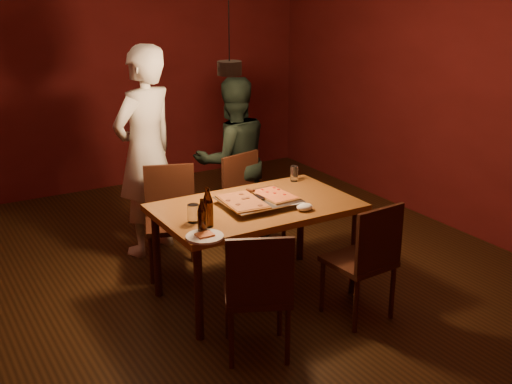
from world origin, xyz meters
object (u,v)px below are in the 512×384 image
chair_far_right (249,195)px  beer_bottle_b (208,207)px  pizza_tray (259,202)px  diner_dark (233,160)px  pendant_lamp (229,67)px  dining_table (256,214)px  chair_near_left (258,284)px  plate_slice (205,236)px  chair_near_right (368,252)px  diner_white (146,152)px  beer_bottle_a (202,216)px  chair_far_left (171,209)px

chair_far_right → beer_bottle_b: size_ratio=1.82×
chair_far_right → pizza_tray: size_ratio=0.93×
diner_dark → pendant_lamp: (-0.50, -0.89, 0.99)m
chair_far_right → pendant_lamp: 1.41m
dining_table → beer_bottle_b: (-0.51, -0.21, 0.21)m
chair_near_left → beer_bottle_b: bearing=120.8°
plate_slice → pendant_lamp: pendant_lamp is taller
chair_near_right → diner_dark: bearing=88.1°
dining_table → pendant_lamp: 1.11m
chair_near_right → plate_slice: (-1.10, 0.36, 0.22)m
chair_near_left → chair_near_right: same height
diner_white → chair_near_left: bearing=64.8°
beer_bottle_a → diner_white: 1.54m
chair_near_right → plate_slice: bearing=158.0°
chair_far_right → chair_far_left: bearing=-15.1°
chair_far_left → beer_bottle_a: (-0.22, -1.06, 0.33)m
dining_table → beer_bottle_a: (-0.59, -0.29, 0.19)m
beer_bottle_b → plate_slice: (-0.11, -0.17, -0.13)m
dining_table → diner_dark: diner_dark is taller
beer_bottle_b → pendant_lamp: (0.42, 0.44, 0.87)m
chair_near_left → beer_bottle_b: 0.67m
chair_far_right → dining_table: bearing=49.8°
chair_near_left → diner_white: size_ratio=0.30×
chair_far_left → pizza_tray: (0.39, -0.79, 0.24)m
chair_far_right → diner_dark: bearing=-110.6°
pizza_tray → pendant_lamp: size_ratio=0.50×
pizza_tray → diner_white: 1.33m
plate_slice → pendant_lamp: 1.29m
pizza_tray → plate_slice: bearing=-151.2°
dining_table → beer_bottle_b: beer_bottle_b is taller
chair_near_left → pendant_lamp: 1.62m
beer_bottle_a → beer_bottle_b: 0.12m
pizza_tray → plate_slice: (-0.63, -0.36, -0.01)m
diner_white → chair_near_right: bearing=90.1°
dining_table → plate_slice: bearing=-148.2°
beer_bottle_b → diner_white: size_ratio=0.15×
chair_far_left → beer_bottle_b: size_ratio=1.94×
dining_table → beer_bottle_b: 0.59m
chair_far_left → diner_white: (-0.02, 0.47, 0.39)m
beer_bottle_a → diner_white: (0.20, 1.53, 0.06)m
plate_slice → diner_white: (0.23, 1.62, 0.17)m
plate_slice → chair_far_left: bearing=78.0°
beer_bottle_a → chair_near_right: bearing=-22.6°
dining_table → pendant_lamp: pendant_lamp is taller
chair_far_left → pizza_tray: bearing=136.8°
chair_far_left → beer_bottle_a: size_ratio=2.27×
diner_white → diner_dark: diner_white is taller
chair_near_left → chair_near_right: size_ratio=1.15×
chair_far_left → beer_bottle_a: 1.13m
dining_table → chair_near_right: 0.89m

